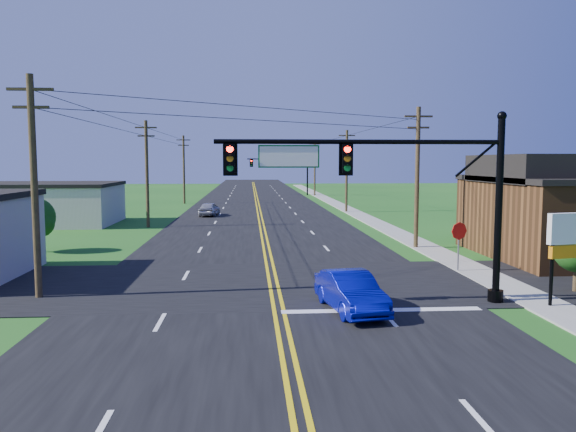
{
  "coord_description": "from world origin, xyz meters",
  "views": [
    {
      "loc": [
        -0.9,
        -13.14,
        5.55
      ],
      "look_at": [
        0.71,
        10.0,
        3.3
      ],
      "focal_mm": 35.0,
      "sensor_mm": 36.0,
      "label": 1
    }
  ],
  "objects": [
    {
      "name": "ground",
      "position": [
        0.0,
        0.0,
        0.0
      ],
      "size": [
        260.0,
        260.0,
        0.0
      ],
      "primitive_type": "plane",
      "color": "#184E16",
      "rests_on": "ground"
    },
    {
      "name": "road_main",
      "position": [
        0.0,
        50.0,
        0.02
      ],
      "size": [
        16.0,
        220.0,
        0.04
      ],
      "primitive_type": "cube",
      "color": "black",
      "rests_on": "ground"
    },
    {
      "name": "road_cross",
      "position": [
        0.0,
        12.0,
        0.02
      ],
      "size": [
        70.0,
        10.0,
        0.04
      ],
      "primitive_type": "cube",
      "color": "black",
      "rests_on": "ground"
    },
    {
      "name": "sidewalk",
      "position": [
        10.5,
        40.0,
        0.04
      ],
      "size": [
        2.0,
        160.0,
        0.08
      ],
      "primitive_type": "cube",
      "color": "gray",
      "rests_on": "ground"
    },
    {
      "name": "signal_mast_main",
      "position": [
        4.34,
        8.0,
        4.75
      ],
      "size": [
        11.3,
        0.6,
        7.48
      ],
      "color": "black",
      "rests_on": "ground"
    },
    {
      "name": "signal_mast_far",
      "position": [
        4.44,
        80.0,
        4.55
      ],
      "size": [
        10.98,
        0.6,
        7.48
      ],
      "color": "black",
      "rests_on": "ground"
    },
    {
      "name": "cream_bldg_far",
      "position": [
        -19.0,
        38.0,
        1.86
      ],
      "size": [
        12.2,
        9.2,
        3.7
      ],
      "color": "beige",
      "rests_on": "ground"
    },
    {
      "name": "utility_pole_left_a",
      "position": [
        -9.5,
        10.0,
        4.72
      ],
      "size": [
        1.8,
        0.28,
        9.0
      ],
      "color": "#322617",
      "rests_on": "ground"
    },
    {
      "name": "utility_pole_left_b",
      "position": [
        -9.5,
        35.0,
        4.72
      ],
      "size": [
        1.8,
        0.28,
        9.0
      ],
      "color": "#322617",
      "rests_on": "ground"
    },
    {
      "name": "utility_pole_left_c",
      "position": [
        -9.5,
        62.0,
        4.72
      ],
      "size": [
        1.8,
        0.28,
        9.0
      ],
      "color": "#322617",
      "rests_on": "ground"
    },
    {
      "name": "utility_pole_right_a",
      "position": [
        9.8,
        22.0,
        4.72
      ],
      "size": [
        1.8,
        0.28,
        9.0
      ],
      "color": "#322617",
      "rests_on": "ground"
    },
    {
      "name": "utility_pole_right_b",
      "position": [
        9.8,
        48.0,
        4.72
      ],
      "size": [
        1.8,
        0.28,
        9.0
      ],
      "color": "#322617",
      "rests_on": "ground"
    },
    {
      "name": "utility_pole_right_c",
      "position": [
        9.8,
        78.0,
        4.72
      ],
      "size": [
        1.8,
        0.28,
        9.0
      ],
      "color": "#322617",
      "rests_on": "ground"
    },
    {
      "name": "tree_right_back",
      "position": [
        16.0,
        26.0,
        2.6
      ],
      "size": [
        3.0,
        3.0,
        4.1
      ],
      "color": "#322617",
      "rests_on": "ground"
    },
    {
      "name": "tree_left",
      "position": [
        -14.0,
        22.0,
        2.16
      ],
      "size": [
        2.4,
        2.4,
        3.37
      ],
      "color": "#322617",
      "rests_on": "ground"
    },
    {
      "name": "blue_car",
      "position": [
        2.82,
        7.0,
        0.73
      ],
      "size": [
        2.25,
        4.61,
        1.45
      ],
      "primitive_type": "imported",
      "rotation": [
        0.0,
        0.0,
        0.17
      ],
      "color": "#060B92",
      "rests_on": "ground"
    },
    {
      "name": "distant_car",
      "position": [
        -4.98,
        44.46,
        0.7
      ],
      "size": [
        2.2,
        4.31,
        1.41
      ],
      "primitive_type": "imported",
      "rotation": [
        0.0,
        0.0,
        3.01
      ],
      "color": "#A9A9AE",
      "rests_on": "ground"
    },
    {
      "name": "stop_sign",
      "position": [
        9.6,
        14.1,
        1.83
      ],
      "size": [
        0.88,
        0.31,
        2.54
      ],
      "rotation": [
        0.0,
        0.0,
        0.3
      ],
      "color": "slate",
      "rests_on": "ground"
    },
    {
      "name": "pylon_sign",
      "position": [
        11.15,
        7.12,
        2.65
      ],
      "size": [
        1.77,
        0.63,
        3.62
      ],
      "rotation": [
        0.0,
        0.0,
        0.22
      ],
      "color": "black",
      "rests_on": "ground"
    }
  ]
}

